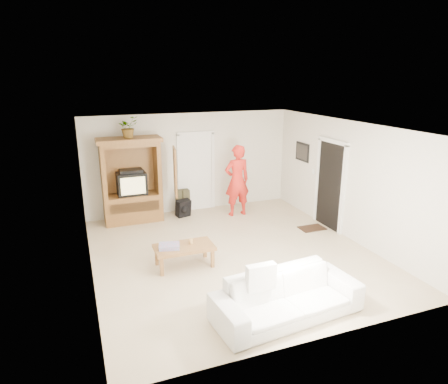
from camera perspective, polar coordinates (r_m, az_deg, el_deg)
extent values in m
plane|color=tan|center=(8.32, 1.21, -8.75)|extent=(6.00, 6.00, 0.00)
plane|color=white|center=(7.59, 1.33, 9.30)|extent=(6.00, 6.00, 0.00)
plane|color=silver|center=(10.61, -4.85, 4.19)|extent=(5.50, 0.00, 5.50)
plane|color=silver|center=(5.38, 13.52, -8.72)|extent=(5.50, 0.00, 5.50)
plane|color=silver|center=(7.33, -19.11, -2.33)|extent=(0.00, 6.00, 6.00)
plane|color=silver|center=(9.22, 17.33, 1.61)|extent=(0.00, 6.00, 6.00)
cube|color=brown|center=(10.21, -12.82, -2.19)|extent=(1.40, 0.60, 0.70)
cube|color=brown|center=(9.90, -16.89, 2.64)|extent=(0.10, 0.60, 1.20)
cube|color=brown|center=(10.06, -9.50, 3.35)|extent=(0.10, 0.60, 1.20)
cube|color=brown|center=(10.22, -13.38, 3.33)|extent=(1.40, 0.06, 1.20)
cube|color=brown|center=(9.83, -13.41, 6.69)|extent=(1.40, 0.60, 0.10)
cube|color=brown|center=(9.82, -13.45, 7.26)|extent=(1.52, 0.68, 0.10)
cube|color=brown|center=(9.68, -7.02, 2.94)|extent=(0.16, 0.67, 1.15)
cube|color=black|center=(10.07, -13.07, 1.24)|extent=(0.70, 0.52, 0.55)
cube|color=tan|center=(9.81, -12.84, 0.85)|extent=(0.58, 0.02, 0.42)
cube|color=black|center=(9.96, -13.16, 2.95)|extent=(0.55, 0.35, 0.08)
cube|color=brown|center=(9.92, -12.61, -2.13)|extent=(1.19, 0.03, 0.25)
cube|color=white|center=(10.69, -4.00, 2.76)|extent=(0.85, 0.05, 2.04)
cube|color=black|center=(9.73, 14.93, 0.86)|extent=(0.05, 0.90, 2.04)
cube|color=black|center=(10.66, 11.14, 5.64)|extent=(0.03, 0.60, 0.48)
cube|color=#382316|center=(9.81, 12.46, -5.06)|extent=(0.60, 0.40, 0.02)
imported|color=#4C7238|center=(9.75, -13.55, 9.01)|extent=(0.60, 0.59, 0.51)
imported|color=red|center=(10.24, 1.88, 1.64)|extent=(0.69, 0.46, 1.85)
imported|color=silver|center=(6.28, 9.02, -14.54)|extent=(2.36, 1.11, 0.67)
cube|color=brown|center=(7.69, -5.72, -7.88)|extent=(1.12, 0.62, 0.06)
cube|color=brown|center=(7.48, -8.88, -10.52)|extent=(0.06, 0.06, 0.36)
cube|color=brown|center=(7.89, -9.60, -9.04)|extent=(0.06, 0.06, 0.36)
cube|color=brown|center=(7.70, -1.65, -9.47)|extent=(0.06, 0.06, 0.36)
cube|color=brown|center=(8.10, -2.74, -8.11)|extent=(0.06, 0.06, 0.36)
cube|color=#C6426E|center=(7.60, -7.83, -7.67)|extent=(0.44, 0.36, 0.08)
cylinder|color=tan|center=(7.74, -4.74, -7.03)|extent=(0.08, 0.08, 0.10)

